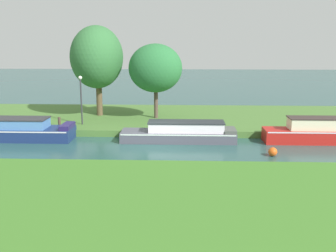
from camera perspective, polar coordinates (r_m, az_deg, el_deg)
ground_plane at (r=22.40m, az=-2.02°, el=-2.89°), size 120.00×120.00×0.00m
riverbank_far at (r=29.16m, az=-1.01°, el=1.09°), size 72.00×10.00×0.40m
riverbank_near at (r=13.87m, az=-4.83°, el=-11.82°), size 72.00×10.00×0.40m
red_barge at (r=24.63m, az=20.78°, el=-0.75°), size 5.79×1.56×1.48m
slate_narrowboat at (r=23.38m, az=1.94°, el=-0.97°), size 6.72×1.78×1.18m
navy_cruiser at (r=25.47m, az=-21.29°, el=-0.53°), size 6.81×1.93×1.31m
willow_tree_left at (r=29.04m, az=-10.18°, el=9.68°), size 3.70×4.69×6.47m
willow_tree_centre at (r=27.58m, az=-1.83°, el=8.28°), size 3.70×3.29×5.22m
lamp_post at (r=26.45m, az=-12.39°, el=4.45°), size 0.24×0.24×3.19m
mooring_post_near at (r=25.79m, az=-15.33°, el=0.44°), size 0.17×0.17×0.72m
channel_buoy at (r=21.10m, az=14.81°, el=-3.60°), size 0.46×0.46×0.46m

